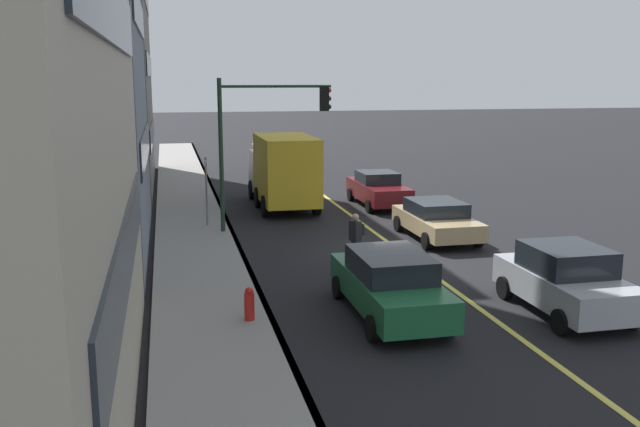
# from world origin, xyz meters

# --- Properties ---
(ground) EXTENTS (200.00, 200.00, 0.00)m
(ground) POSITION_xyz_m (0.00, 0.00, 0.00)
(ground) COLOR black
(sidewalk_slab) EXTENTS (80.00, 2.85, 0.15)m
(sidewalk_slab) POSITION_xyz_m (0.00, 6.61, 0.07)
(sidewalk_slab) COLOR gray
(sidewalk_slab) RESTS_ON ground
(curb_edge) EXTENTS (80.00, 0.16, 0.15)m
(curb_edge) POSITION_xyz_m (0.00, 5.27, 0.07)
(curb_edge) COLOR slate
(curb_edge) RESTS_ON ground
(lane_stripe_center) EXTENTS (80.00, 0.16, 0.01)m
(lane_stripe_center) POSITION_xyz_m (0.00, 0.00, 0.01)
(lane_stripe_center) COLOR #D8CC4C
(lane_stripe_center) RESTS_ON ground
(car_silver) EXTENTS (4.06, 2.05, 1.67)m
(car_silver) POSITION_xyz_m (-6.66, -1.92, 0.84)
(car_silver) COLOR #A8AAB2
(car_silver) RESTS_ON ground
(car_tan) EXTENTS (4.44, 2.08, 1.38)m
(car_tan) POSITION_xyz_m (1.59, -1.88, 0.72)
(car_tan) COLOR tan
(car_tan) RESTS_ON ground
(car_maroon) EXTENTS (4.66, 1.96, 1.54)m
(car_maroon) POSITION_xyz_m (8.34, -1.79, 0.77)
(car_maroon) COLOR #591116
(car_maroon) RESTS_ON ground
(car_green) EXTENTS (4.74, 1.98, 1.59)m
(car_green) POSITION_xyz_m (-5.94, 2.37, 0.81)
(car_green) COLOR #1E6038
(car_green) RESTS_ON ground
(truck_yellow) EXTENTS (6.51, 2.46, 3.25)m
(truck_yellow) POSITION_xyz_m (8.77, 2.48, 1.70)
(truck_yellow) COLOR silver
(truck_yellow) RESTS_ON ground
(pedestrian_with_backpack) EXTENTS (0.44, 0.44, 1.66)m
(pedestrian_with_backpack) POSITION_xyz_m (-1.45, 1.98, 0.97)
(pedestrian_with_backpack) COLOR #383838
(pedestrian_with_backpack) RESTS_ON ground
(traffic_light_mast) EXTENTS (0.28, 4.18, 5.71)m
(traffic_light_mast) POSITION_xyz_m (3.84, 4.00, 3.93)
(traffic_light_mast) COLOR #1E3823
(traffic_light_mast) RESTS_ON ground
(street_sign_post) EXTENTS (0.60, 0.08, 2.78)m
(street_sign_post) POSITION_xyz_m (5.00, 6.09, 1.64)
(street_sign_post) COLOR slate
(street_sign_post) RESTS_ON ground
(fire_hydrant) EXTENTS (0.24, 0.24, 0.94)m
(fire_hydrant) POSITION_xyz_m (-5.91, 5.79, 0.47)
(fire_hydrant) COLOR red
(fire_hydrant) RESTS_ON ground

